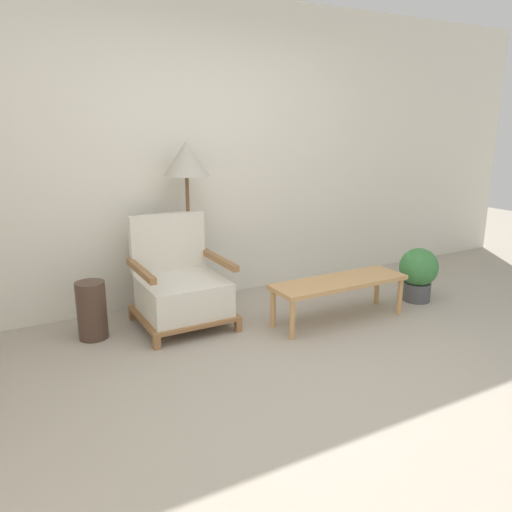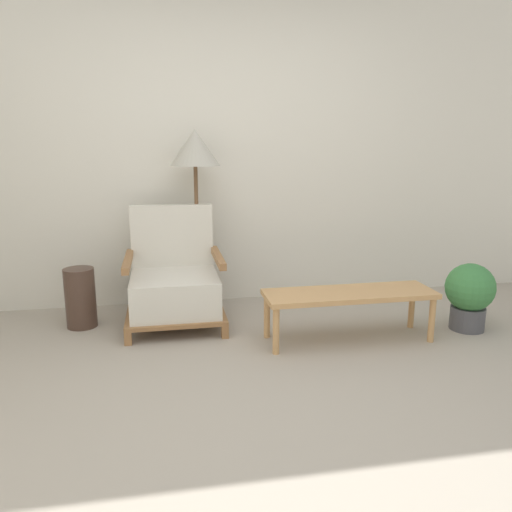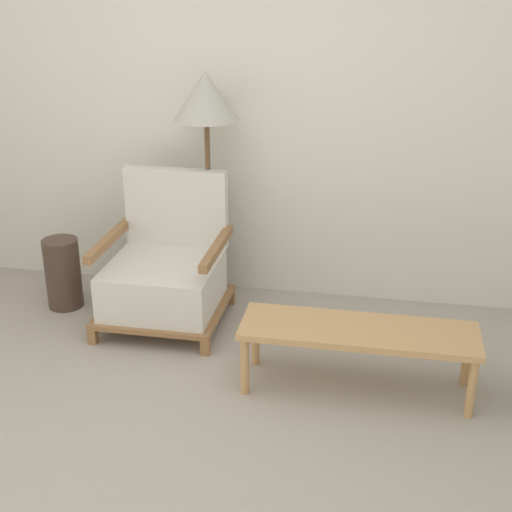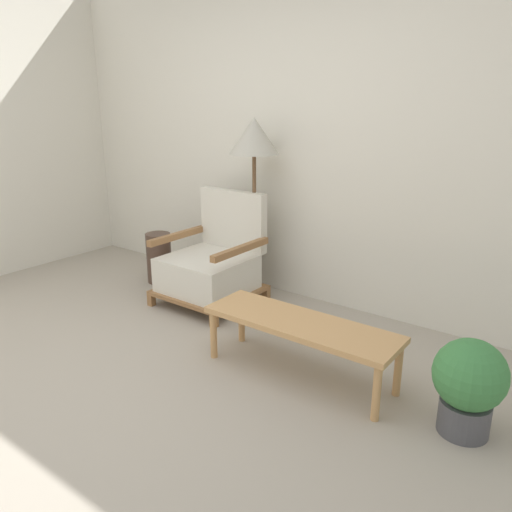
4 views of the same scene
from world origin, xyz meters
name	(u,v)px [view 4 (image 4 of 4)]	position (x,y,z in m)	size (l,w,h in m)	color
ground_plane	(95,409)	(0.00, 0.00, 0.00)	(14.00, 14.00, 0.00)	#A89E8E
wall_back	(305,132)	(0.00, 2.09, 1.35)	(8.00, 0.06, 2.70)	silver
armchair	(212,265)	(-0.49, 1.51, 0.31)	(0.72, 0.70, 0.88)	olive
floor_lamp	(254,142)	(-0.29, 1.81, 1.27)	(0.39, 0.39, 1.46)	brown
coffee_table	(300,328)	(0.69, 0.96, 0.31)	(1.19, 0.37, 0.35)	tan
vase	(159,258)	(-1.19, 1.58, 0.23)	(0.22, 0.22, 0.45)	#473328
potted_plant	(469,383)	(1.64, 0.99, 0.28)	(0.35, 0.35, 0.50)	#4C4C51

